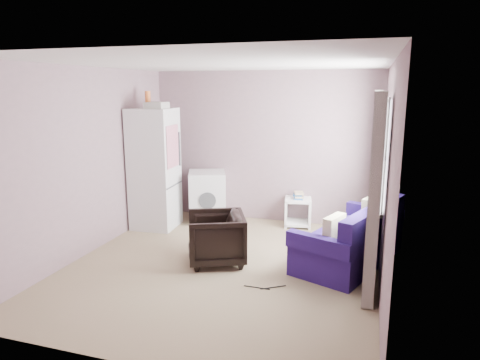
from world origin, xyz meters
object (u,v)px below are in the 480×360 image
Objects in this scene: sofa at (353,241)px; fridge at (155,168)px; armchair at (216,236)px; washing_machine at (207,195)px; side_table at (298,210)px.

fridge is at bearing -169.29° from sofa.
sofa reaches higher than armchair.
washing_machine is (0.68, 0.53, -0.53)m from fridge.
fridge is 3.80× the size of side_table.
armchair is at bearing -141.97° from sofa.
side_table is 0.29× the size of sofa.
fridge is 1.11× the size of sofa.
sofa is (2.45, -1.12, -0.15)m from washing_machine.
washing_machine reaches higher than armchair.
side_table is (1.52, 0.17, -0.17)m from washing_machine.
armchair is 1.91m from fridge.
armchair is at bearing -40.81° from fridge.
fridge reaches higher than sofa.
fridge is 1.01m from washing_machine.
washing_machine is at bearing -173.68° from side_table.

